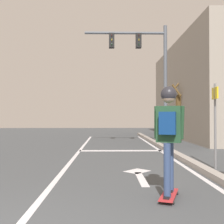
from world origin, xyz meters
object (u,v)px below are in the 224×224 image
object	(u,v)px
skater	(169,125)
traffic_signal_mast	(145,62)
skateboard	(169,195)
street_sign_post	(215,113)
roadside_tree	(178,113)

from	to	relation	value
skater	traffic_signal_mast	size ratio (longest dim) A/B	0.33
skateboard	street_sign_post	world-z (taller)	street_sign_post
street_sign_post	roadside_tree	world-z (taller)	roadside_tree
skateboard	skater	size ratio (longest dim) A/B	0.48
skater	street_sign_post	xyz separation A→B (m)	(1.76, 2.57, 0.23)
traffic_signal_mast	street_sign_post	distance (m)	5.91
skater	roadside_tree	size ratio (longest dim) A/B	0.51
street_sign_post	skater	bearing A→B (deg)	-124.45
skateboard	roadside_tree	xyz separation A→B (m)	(3.09, 11.47, 1.45)
skater	street_sign_post	world-z (taller)	street_sign_post
traffic_signal_mast	street_sign_post	world-z (taller)	traffic_signal_mast
traffic_signal_mast	roadside_tree	bearing A→B (deg)	56.23
skateboard	traffic_signal_mast	distance (m)	8.73
skater	street_sign_post	distance (m)	3.13
skateboard	skater	distance (m)	1.14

